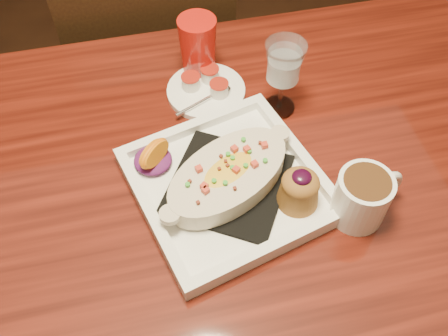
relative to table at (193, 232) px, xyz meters
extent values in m
cube|color=maroon|center=(0.00, 0.00, 0.08)|extent=(1.50, 0.90, 0.04)
cylinder|color=black|center=(0.67, 0.37, -0.30)|extent=(0.07, 0.07, 0.71)
cube|color=black|center=(0.00, 0.70, -0.20)|extent=(0.42, 0.42, 0.04)
cylinder|color=black|center=(0.17, 0.87, -0.43)|extent=(0.04, 0.04, 0.45)
cylinder|color=black|center=(-0.17, 0.87, -0.43)|extent=(0.04, 0.04, 0.45)
cylinder|color=black|center=(0.17, 0.53, -0.43)|extent=(0.04, 0.04, 0.45)
cylinder|color=black|center=(-0.17, 0.53, -0.43)|extent=(0.04, 0.04, 0.45)
cube|color=black|center=(0.00, 0.51, 0.05)|extent=(0.40, 0.03, 0.46)
cube|color=white|center=(0.07, 0.01, 0.10)|extent=(0.35, 0.35, 0.01)
cube|color=black|center=(0.07, 0.01, 0.11)|extent=(0.25, 0.25, 0.01)
ellipsoid|color=gold|center=(0.07, 0.01, 0.14)|extent=(0.22, 0.18, 0.04)
ellipsoid|color=#5E155A|center=(-0.05, 0.08, 0.12)|extent=(0.07, 0.07, 0.02)
cone|color=brown|center=(0.17, -0.04, 0.13)|extent=(0.07, 0.07, 0.05)
ellipsoid|color=brown|center=(0.17, -0.04, 0.16)|extent=(0.06, 0.06, 0.03)
ellipsoid|color=black|center=(0.17, -0.04, 0.17)|extent=(0.03, 0.03, 0.01)
cylinder|color=white|center=(0.26, -0.08, 0.14)|extent=(0.09, 0.09, 0.09)
cylinder|color=#3D2310|center=(0.26, -0.08, 0.18)|extent=(0.07, 0.07, 0.02)
torus|color=white|center=(0.30, -0.07, 0.14)|extent=(0.07, 0.03, 0.06)
cylinder|color=silver|center=(0.20, 0.17, 0.10)|extent=(0.06, 0.06, 0.01)
cylinder|color=silver|center=(0.20, 0.17, 0.14)|extent=(0.01, 0.01, 0.07)
cone|color=silver|center=(0.20, 0.17, 0.21)|extent=(0.07, 0.07, 0.08)
cylinder|color=white|center=(0.08, 0.24, 0.10)|extent=(0.15, 0.15, 0.01)
cylinder|color=silver|center=(0.05, 0.25, 0.12)|extent=(0.03, 0.03, 0.03)
cylinder|color=red|center=(0.05, 0.25, 0.13)|extent=(0.04, 0.04, 0.00)
cylinder|color=silver|center=(0.09, 0.27, 0.12)|extent=(0.03, 0.03, 0.03)
cylinder|color=red|center=(0.09, 0.27, 0.13)|extent=(0.04, 0.04, 0.00)
cylinder|color=silver|center=(0.10, 0.22, 0.12)|extent=(0.03, 0.03, 0.03)
cylinder|color=red|center=(0.10, 0.22, 0.13)|extent=(0.04, 0.04, 0.00)
cone|color=red|center=(0.08, 0.31, 0.16)|extent=(0.07, 0.07, 0.12)
camera|label=1|loc=(-0.04, -0.44, 0.78)|focal=40.00mm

